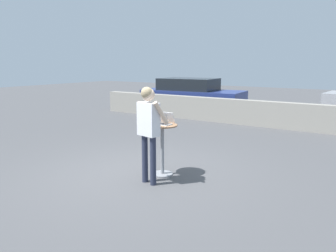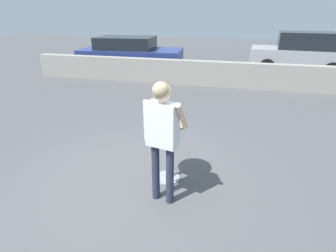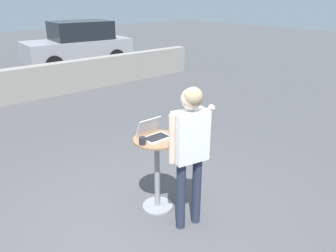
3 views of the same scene
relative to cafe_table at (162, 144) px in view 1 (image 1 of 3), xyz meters
The scene contains 7 objects.
ground_plane 0.79m from the cafe_table, 154.26° to the right, with size 50.00×50.00×0.00m, color #4C4C4F.
pavement_kerb 6.07m from the cafe_table, 94.10° to the left, with size 13.00×0.35×0.89m.
cafe_table is the anchor object (origin of this frame).
laptop 0.43m from the cafe_table, 90.25° to the left, with size 0.33×0.32×0.23m.
coffee_mug 0.48m from the cafe_table, behind, with size 0.12×0.08×0.09m.
standing_person 0.73m from the cafe_table, 83.19° to the right, with size 0.58×0.34×1.76m.
parked_car_near_street 8.56m from the cafe_table, 115.59° to the left, with size 4.58×2.24×1.50m.
Camera 1 is at (3.93, -4.87, 2.17)m, focal length 35.00 mm.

